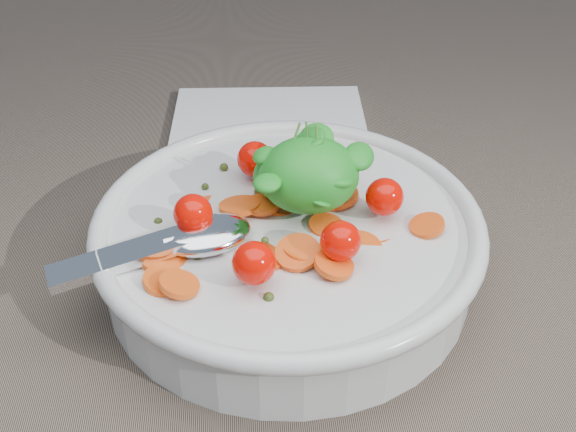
{
  "coord_description": "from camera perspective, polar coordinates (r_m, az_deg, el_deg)",
  "views": [
    {
      "loc": [
        -0.0,
        -0.39,
        0.34
      ],
      "look_at": [
        0.02,
        -0.01,
        0.05
      ],
      "focal_mm": 45.0,
      "sensor_mm": 36.0,
      "label": 1
    }
  ],
  "objects": [
    {
      "name": "ground",
      "position": [
        0.52,
        -2.52,
        -4.47
      ],
      "size": [
        6.0,
        6.0,
        0.0
      ],
      "primitive_type": "plane",
      "color": "#766454",
      "rests_on": "ground"
    },
    {
      "name": "bowl",
      "position": [
        0.5,
        -0.01,
        -2.05
      ],
      "size": [
        0.29,
        0.27,
        0.11
      ],
      "color": "silver",
      "rests_on": "ground"
    },
    {
      "name": "napkin",
      "position": [
        0.68,
        -1.5,
        6.89
      ],
      "size": [
        0.19,
        0.17,
        0.01
      ],
      "primitive_type": "cube",
      "rotation": [
        0.0,
        0.0,
        -0.04
      ],
      "color": "silver",
      "rests_on": "ground"
    }
  ]
}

